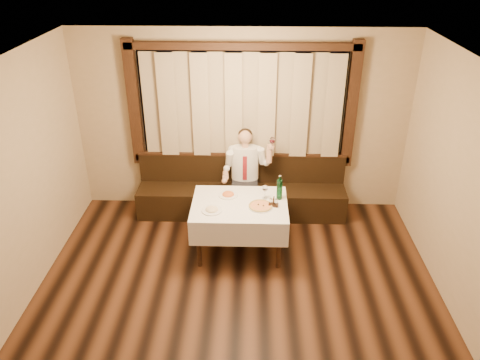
{
  "coord_description": "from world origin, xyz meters",
  "views": [
    {
      "loc": [
        0.16,
        -3.64,
        3.94
      ],
      "look_at": [
        0.0,
        1.9,
        1.0
      ],
      "focal_mm": 35.0,
      "sensor_mm": 36.0,
      "label": 1
    }
  ],
  "objects_px": {
    "pizza": "(261,206)",
    "cruet_caddy": "(273,203)",
    "pasta_red": "(228,193)",
    "seated_man": "(245,168)",
    "green_bottle": "(279,189)",
    "pasta_cream": "(212,208)",
    "banquette": "(242,194)",
    "dining_table": "(240,210)"
  },
  "relations": [
    {
      "from": "banquette",
      "to": "cruet_caddy",
      "type": "xyz_separation_m",
      "value": [
        0.45,
        -1.09,
        0.49
      ]
    },
    {
      "from": "banquette",
      "to": "dining_table",
      "type": "xyz_separation_m",
      "value": [
        0.0,
        -1.02,
        0.34
      ]
    },
    {
      "from": "banquette",
      "to": "green_bottle",
      "type": "distance_m",
      "value": 1.19
    },
    {
      "from": "dining_table",
      "to": "pasta_red",
      "type": "height_order",
      "value": "pasta_red"
    },
    {
      "from": "pasta_red",
      "to": "cruet_caddy",
      "type": "height_order",
      "value": "cruet_caddy"
    },
    {
      "from": "pasta_red",
      "to": "seated_man",
      "type": "relative_size",
      "value": 0.19
    },
    {
      "from": "dining_table",
      "to": "cruet_caddy",
      "type": "distance_m",
      "value": 0.48
    },
    {
      "from": "pizza",
      "to": "pasta_red",
      "type": "bearing_deg",
      "value": 146.69
    },
    {
      "from": "pasta_cream",
      "to": "pizza",
      "type": "bearing_deg",
      "value": 10.37
    },
    {
      "from": "dining_table",
      "to": "green_bottle",
      "type": "distance_m",
      "value": 0.6
    },
    {
      "from": "banquette",
      "to": "pizza",
      "type": "height_order",
      "value": "banquette"
    },
    {
      "from": "dining_table",
      "to": "pizza",
      "type": "relative_size",
      "value": 3.87
    },
    {
      "from": "pasta_cream",
      "to": "green_bottle",
      "type": "relative_size",
      "value": 0.77
    },
    {
      "from": "banquette",
      "to": "pasta_cream",
      "type": "distance_m",
      "value": 1.36
    },
    {
      "from": "cruet_caddy",
      "to": "seated_man",
      "type": "xyz_separation_m",
      "value": [
        -0.39,
        1.0,
        0.01
      ]
    },
    {
      "from": "pasta_red",
      "to": "cruet_caddy",
      "type": "relative_size",
      "value": 1.99
    },
    {
      "from": "pizza",
      "to": "pasta_red",
      "type": "xyz_separation_m",
      "value": [
        -0.44,
        0.29,
        0.02
      ]
    },
    {
      "from": "pasta_cream",
      "to": "green_bottle",
      "type": "xyz_separation_m",
      "value": [
        0.88,
        0.34,
        0.11
      ]
    },
    {
      "from": "pasta_red",
      "to": "cruet_caddy",
      "type": "xyz_separation_m",
      "value": [
        0.61,
        -0.26,
        0.01
      ]
    },
    {
      "from": "pizza",
      "to": "pasta_red",
      "type": "relative_size",
      "value": 1.23
    },
    {
      "from": "banquette",
      "to": "pizza",
      "type": "xyz_separation_m",
      "value": [
        0.28,
        -1.11,
        0.46
      ]
    },
    {
      "from": "dining_table",
      "to": "pasta_cream",
      "type": "relative_size",
      "value": 4.71
    },
    {
      "from": "banquette",
      "to": "dining_table",
      "type": "relative_size",
      "value": 2.52
    },
    {
      "from": "banquette",
      "to": "dining_table",
      "type": "height_order",
      "value": "banquette"
    },
    {
      "from": "banquette",
      "to": "pizza",
      "type": "distance_m",
      "value": 1.23
    },
    {
      "from": "banquette",
      "to": "pasta_red",
      "type": "bearing_deg",
      "value": -101.15
    },
    {
      "from": "pizza",
      "to": "pasta_cream",
      "type": "relative_size",
      "value": 1.22
    },
    {
      "from": "cruet_caddy",
      "to": "seated_man",
      "type": "bearing_deg",
      "value": 122.68
    },
    {
      "from": "pasta_red",
      "to": "seated_man",
      "type": "xyz_separation_m",
      "value": [
        0.22,
        0.73,
        0.02
      ]
    },
    {
      "from": "banquette",
      "to": "green_bottle",
      "type": "relative_size",
      "value": 9.08
    },
    {
      "from": "cruet_caddy",
      "to": "seated_man",
      "type": "distance_m",
      "value": 1.07
    },
    {
      "from": "pizza",
      "to": "cruet_caddy",
      "type": "distance_m",
      "value": 0.17
    },
    {
      "from": "pasta_red",
      "to": "pasta_cream",
      "type": "height_order",
      "value": "pasta_cream"
    },
    {
      "from": "pasta_red",
      "to": "green_bottle",
      "type": "height_order",
      "value": "green_bottle"
    },
    {
      "from": "pasta_red",
      "to": "cruet_caddy",
      "type": "distance_m",
      "value": 0.66
    },
    {
      "from": "banquette",
      "to": "seated_man",
      "type": "height_order",
      "value": "seated_man"
    },
    {
      "from": "pizza",
      "to": "pasta_cream",
      "type": "xyz_separation_m",
      "value": [
        -0.63,
        -0.12,
        0.02
      ]
    },
    {
      "from": "pasta_red",
      "to": "pasta_cream",
      "type": "xyz_separation_m",
      "value": [
        -0.19,
        -0.4,
        0.0
      ]
    },
    {
      "from": "dining_table",
      "to": "cruet_caddy",
      "type": "bearing_deg",
      "value": -7.87
    },
    {
      "from": "dining_table",
      "to": "seated_man",
      "type": "xyz_separation_m",
      "value": [
        0.06,
        0.93,
        0.16
      ]
    },
    {
      "from": "banquette",
      "to": "cruet_caddy",
      "type": "height_order",
      "value": "banquette"
    },
    {
      "from": "dining_table",
      "to": "pasta_cream",
      "type": "bearing_deg",
      "value": -150.4
    }
  ]
}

